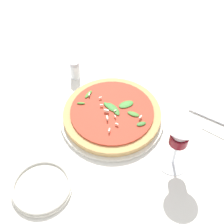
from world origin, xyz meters
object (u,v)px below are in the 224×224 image
at_px(fork, 224,123).
at_px(side_plate_white, 42,187).
at_px(wine_glass, 180,136).
at_px(pizza_arugula_main, 112,115).
at_px(shaker_pepper, 75,70).

height_order(fork, side_plate_white, side_plate_white).
bearing_deg(wine_glass, side_plate_white, -127.97).
distance_m(pizza_arugula_main, side_plate_white, 0.29).
bearing_deg(side_plate_white, shaker_pepper, 121.55).
bearing_deg(pizza_arugula_main, wine_glass, -4.08).
relative_size(fork, side_plate_white, 1.44).
height_order(pizza_arugula_main, side_plate_white, pizza_arugula_main).
distance_m(fork, side_plate_white, 0.55).
bearing_deg(wine_glass, fork, 76.87).
relative_size(wine_glass, shaker_pepper, 2.47).
distance_m(side_plate_white, shaker_pepper, 0.42).
height_order(pizza_arugula_main, wine_glass, wine_glass).
distance_m(wine_glass, shaker_pepper, 0.45).
relative_size(wine_glass, side_plate_white, 1.08).
xyz_separation_m(wine_glass, fork, (0.05, 0.21, -0.11)).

